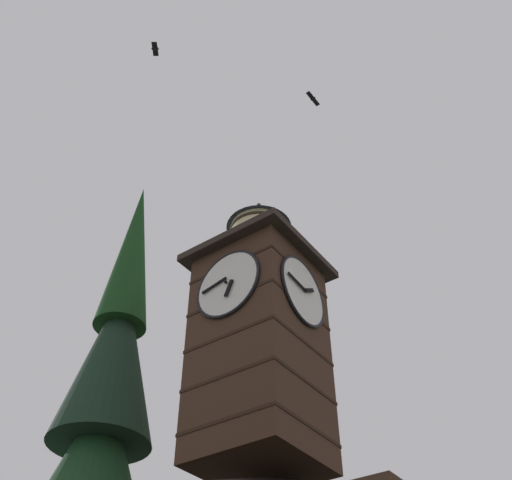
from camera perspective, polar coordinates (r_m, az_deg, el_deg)
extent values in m
cube|color=#422B1E|center=(18.43, 0.32, -10.84)|extent=(3.14, 3.14, 6.68)
cube|color=black|center=(17.26, 0.36, -18.09)|extent=(3.18, 3.18, 0.10)
cube|color=black|center=(17.80, 0.34, -14.39)|extent=(3.18, 3.18, 0.10)
cube|color=black|center=(18.41, 0.32, -10.93)|extent=(3.18, 3.18, 0.10)
cube|color=black|center=(19.09, 0.31, -7.70)|extent=(3.18, 3.18, 0.10)
cube|color=black|center=(19.81, 0.30, -4.69)|extent=(3.18, 3.18, 0.10)
cylinder|color=white|center=(18.68, 4.31, -4.76)|extent=(2.24, 0.10, 2.24)
torus|color=black|center=(18.67, 4.37, -4.73)|extent=(2.34, 0.10, 2.34)
cube|color=black|center=(18.89, 4.94, -4.65)|extent=(0.54, 0.04, 0.39)
cube|color=black|center=(18.35, 3.80, -3.85)|extent=(0.92, 0.04, 0.16)
sphere|color=black|center=(18.63, 4.60, -4.64)|extent=(0.10, 0.10, 0.10)
cylinder|color=white|center=(18.36, -2.60, -4.08)|extent=(0.10, 2.24, 2.24)
torus|color=black|center=(18.34, -2.65, -4.04)|extent=(0.10, 2.34, 2.34)
cube|color=black|center=(18.08, -2.54, -4.45)|extent=(0.04, 0.33, 0.56)
cube|color=black|center=(18.58, -3.88, -4.21)|extent=(0.04, 0.92, 0.25)
sphere|color=black|center=(18.29, -2.81, -3.91)|extent=(0.10, 0.10, 0.10)
cube|color=#2D231E|center=(20.43, 0.29, -2.47)|extent=(3.84, 3.84, 0.25)
cylinder|color=beige|center=(21.03, 0.28, -0.50)|extent=(1.98, 1.98, 1.61)
cylinder|color=#2D2319|center=(20.64, 0.28, -1.76)|extent=(2.04, 2.04, 0.10)
cylinder|color=#2D2319|center=(20.90, 0.28, -0.92)|extent=(2.04, 2.04, 0.10)
cylinder|color=#2D2319|center=(21.16, 0.28, -0.09)|extent=(2.04, 2.04, 0.10)
cylinder|color=#2D2319|center=(21.43, 0.27, 0.71)|extent=(2.04, 2.04, 0.10)
cone|color=#2D3847|center=(21.92, 0.27, 2.09)|extent=(2.28, 2.28, 1.03)
sphere|color=#384251|center=(22.35, 0.26, 3.23)|extent=(0.16, 0.16, 0.16)
cone|color=#193D20|center=(19.65, -14.86, -20.63)|extent=(4.53, 4.53, 6.37)
cone|color=#193022|center=(21.44, -12.92, -10.20)|extent=(3.19, 3.19, 6.31)
cone|color=#18401A|center=(24.04, -11.32, -1.03)|extent=(1.84, 1.84, 6.89)
cone|color=#1C3F20|center=(26.95, 3.40, -19.00)|extent=(1.61, 1.61, 4.50)
ellipsoid|color=black|center=(23.55, -9.31, 17.03)|extent=(0.28, 0.31, 0.15)
cube|color=black|center=(23.62, -9.26, 16.75)|extent=(0.34, 0.32, 0.06)
cube|color=black|center=(23.48, -9.35, 17.32)|extent=(0.34, 0.32, 0.06)
ellipsoid|color=black|center=(24.04, 5.28, 12.86)|extent=(0.13, 0.22, 0.12)
cube|color=black|center=(24.13, 5.52, 12.57)|extent=(0.37, 0.16, 0.03)
cube|color=black|center=(23.94, 5.03, 13.16)|extent=(0.37, 0.16, 0.03)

